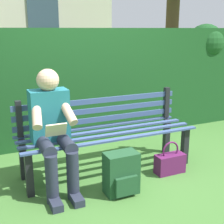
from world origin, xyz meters
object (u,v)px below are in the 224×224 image
object	(u,v)px
person_seated	(53,127)
handbag	(170,163)
backpack	(121,174)
park_bench	(105,130)

from	to	relation	value
person_seated	handbag	xyz separation A→B (m)	(-1.25, 0.23, -0.52)
handbag	backpack	bearing A→B (deg)	13.93
park_bench	handbag	xyz separation A→B (m)	(-0.61, 0.42, -0.34)
person_seated	handbag	bearing A→B (deg)	169.52
park_bench	handbag	size ratio (longest dim) A/B	5.31
park_bench	person_seated	world-z (taller)	person_seated
person_seated	handbag	distance (m)	1.37
backpack	person_seated	bearing A→B (deg)	-35.74
backpack	park_bench	bearing A→B (deg)	-98.00
park_bench	backpack	bearing A→B (deg)	82.00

